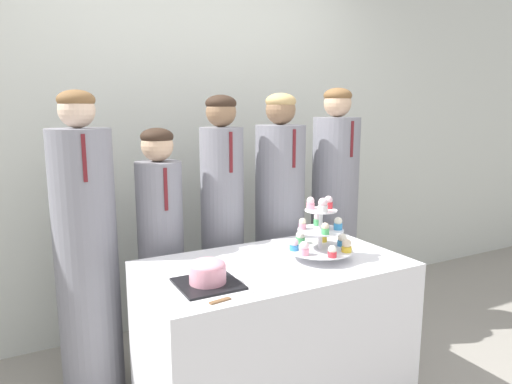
# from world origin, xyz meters

# --- Properties ---
(wall_back) EXTENTS (9.00, 0.06, 2.70)m
(wall_back) POSITION_xyz_m (0.00, 1.54, 1.35)
(wall_back) COLOR silver
(wall_back) RESTS_ON ground_plane
(table) EXTENTS (1.24, 0.70, 0.76)m
(table) POSITION_xyz_m (0.00, 0.35, 0.38)
(table) COLOR white
(table) RESTS_ON ground_plane
(round_cake) EXTENTS (0.25, 0.25, 0.11)m
(round_cake) POSITION_xyz_m (-0.38, 0.24, 0.82)
(round_cake) COLOR black
(round_cake) RESTS_ON table
(cake_knife) EXTENTS (0.29, 0.06, 0.01)m
(cake_knife) POSITION_xyz_m (-0.36, 0.07, 0.77)
(cake_knife) COLOR silver
(cake_knife) RESTS_ON table
(cupcake_stand) EXTENTS (0.31, 0.31, 0.31)m
(cupcake_stand) POSITION_xyz_m (0.23, 0.30, 0.89)
(cupcake_stand) COLOR silver
(cupcake_stand) RESTS_ON table
(student_0) EXTENTS (0.31, 0.31, 1.57)m
(student_0) POSITION_xyz_m (-0.77, 0.92, 0.74)
(student_0) COLOR gray
(student_0) RESTS_ON ground_plane
(student_1) EXTENTS (0.25, 0.25, 1.39)m
(student_1) POSITION_xyz_m (-0.38, 0.92, 0.67)
(student_1) COLOR gray
(student_1) RESTS_ON ground_plane
(student_2) EXTENTS (0.25, 0.25, 1.56)m
(student_2) POSITION_xyz_m (-0.01, 0.92, 0.76)
(student_2) COLOR gray
(student_2) RESTS_ON ground_plane
(student_3) EXTENTS (0.30, 0.31, 1.58)m
(student_3) POSITION_xyz_m (0.37, 0.92, 0.75)
(student_3) COLOR gray
(student_3) RESTS_ON ground_plane
(student_4) EXTENTS (0.30, 0.31, 1.62)m
(student_4) POSITION_xyz_m (0.79, 0.92, 0.77)
(student_4) COLOR gray
(student_4) RESTS_ON ground_plane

